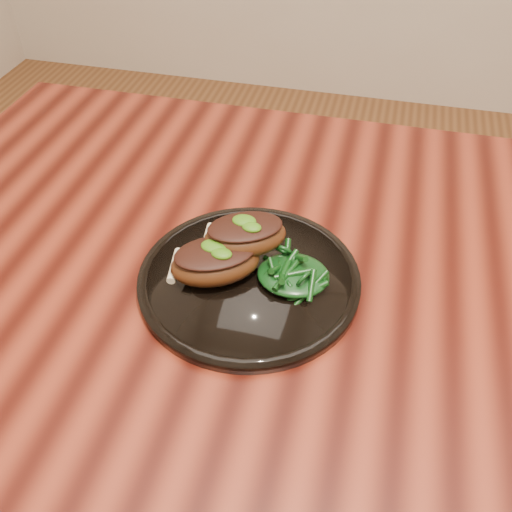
{
  "coord_description": "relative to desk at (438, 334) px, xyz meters",
  "views": [
    {
      "loc": [
        -0.12,
        -0.54,
        1.26
      ],
      "look_at": [
        -0.25,
        -0.03,
        0.78
      ],
      "focal_mm": 40.0,
      "sensor_mm": 36.0,
      "label": 1
    }
  ],
  "objects": [
    {
      "name": "greens_heap",
      "position": [
        -0.19,
        -0.04,
        0.11
      ],
      "size": [
        0.09,
        0.08,
        0.03
      ],
      "color": "black",
      "rests_on": "plate"
    },
    {
      "name": "lamb_chop_front",
      "position": [
        -0.29,
        -0.06,
        0.12
      ],
      "size": [
        0.13,
        0.11,
        0.05
      ],
      "color": "#421F0C",
      "rests_on": "plate"
    },
    {
      "name": "desk",
      "position": [
        0.0,
        0.0,
        0.0
      ],
      "size": [
        1.6,
        0.8,
        0.75
      ],
      "color": "black",
      "rests_on": "ground"
    },
    {
      "name": "plate",
      "position": [
        -0.25,
        -0.05,
        0.09
      ],
      "size": [
        0.28,
        0.28,
        0.02
      ],
      "color": "black",
      "rests_on": "desk"
    },
    {
      "name": "lamb_chop_back",
      "position": [
        -0.26,
        -0.02,
        0.14
      ],
      "size": [
        0.12,
        0.11,
        0.05
      ],
      "color": "#421F0C",
      "rests_on": "plate"
    },
    {
      "name": "herb_smear",
      "position": [
        -0.28,
        0.01,
        0.1
      ],
      "size": [
        0.08,
        0.05,
        0.0
      ],
      "primitive_type": "ellipsoid",
      "color": "#1F4C08",
      "rests_on": "plate"
    }
  ]
}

